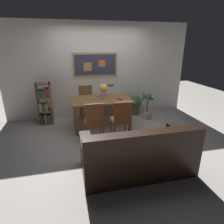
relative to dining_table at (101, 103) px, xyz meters
name	(u,v)px	position (x,y,z in m)	size (l,w,h in m)	color
ground_plane	(111,136)	(0.11, -0.58, -0.65)	(12.00, 12.00, 0.00)	#B7B2A8
wall_back_with_painting	(99,71)	(0.11, 0.97, 0.65)	(5.20, 0.14, 2.60)	silver
dining_table	(101,103)	(0.00, 0.00, 0.00)	(1.44, 0.92, 0.75)	brown
dining_chair_near_right	(121,118)	(0.29, -0.82, -0.11)	(0.40, 0.41, 0.91)	brown
dining_chair_far_right	(108,98)	(0.35, 0.84, -0.11)	(0.40, 0.41, 0.91)	brown
dining_chair_far_left	(86,99)	(-0.30, 0.83, -0.11)	(0.40, 0.41, 0.91)	brown
dining_chair_near_left	(94,120)	(-0.29, -0.79, -0.11)	(0.40, 0.41, 0.91)	brown
leather_couch	(138,155)	(0.26, -1.93, -0.34)	(1.80, 0.84, 0.84)	black
bookshelf	(45,105)	(-1.39, 0.57, -0.15)	(0.36, 0.28, 1.09)	brown
potted_ivy	(135,104)	(1.15, 0.69, -0.31)	(0.37, 0.37, 0.58)	brown
potted_palm	(147,107)	(1.36, 0.30, -0.30)	(0.37, 0.41, 0.84)	#B2ADA3
flower_vase	(103,89)	(0.08, 0.08, 0.32)	(0.22, 0.22, 0.35)	beige
tv_remote	(120,99)	(0.44, -0.13, 0.11)	(0.08, 0.16, 0.02)	black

